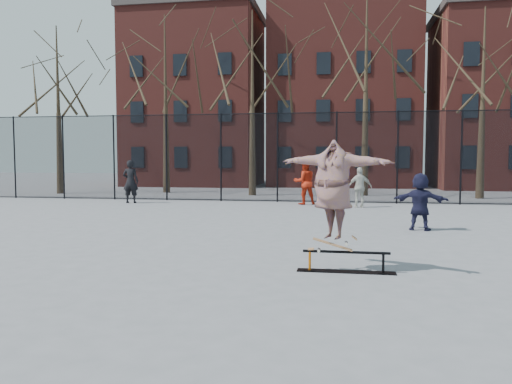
% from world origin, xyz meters
% --- Properties ---
extents(ground, '(100.00, 100.00, 0.00)m').
position_xyz_m(ground, '(0.00, 0.00, 0.00)').
color(ground, slate).
extents(skate_rail, '(1.71, 0.26, 0.38)m').
position_xyz_m(skate_rail, '(1.49, -0.43, 0.15)').
color(skate_rail, black).
rests_on(skate_rail, ground).
extents(skateboard, '(0.77, 0.18, 0.09)m').
position_xyz_m(skateboard, '(1.26, -0.43, 0.42)').
color(skateboard, '#94603B').
rests_on(skateboard, skate_rail).
extents(skater, '(2.17, 1.41, 1.72)m').
position_xyz_m(skater, '(1.26, -0.43, 1.33)').
color(skater, '#503E9B').
rests_on(skater, skateboard).
extents(bystander_black, '(0.72, 0.50, 1.89)m').
position_xyz_m(bystander_black, '(-7.69, 11.41, 0.95)').
color(bystander_black, black).
rests_on(bystander_black, ground).
extents(bystander_red, '(1.12, 1.00, 1.92)m').
position_xyz_m(bystander_red, '(-0.11, 11.99, 0.96)').
color(bystander_red, red).
rests_on(bystander_red, ground).
extents(bystander_white, '(0.99, 0.52, 1.61)m').
position_xyz_m(bystander_white, '(2.16, 11.11, 0.81)').
color(bystander_white, beige).
rests_on(bystander_white, ground).
extents(bystander_navy, '(1.54, 0.82, 1.58)m').
position_xyz_m(bystander_navy, '(3.55, 5.00, 0.79)').
color(bystander_navy, '#1A1A35').
rests_on(bystander_navy, ground).
extents(fence, '(34.03, 0.07, 4.00)m').
position_xyz_m(fence, '(-0.01, 13.00, 2.05)').
color(fence, black).
rests_on(fence, ground).
extents(tree_row, '(33.66, 7.46, 10.67)m').
position_xyz_m(tree_row, '(-0.25, 17.15, 7.36)').
color(tree_row, black).
rests_on(tree_row, ground).
extents(rowhouses, '(29.00, 7.00, 13.00)m').
position_xyz_m(rowhouses, '(0.72, 26.00, 6.06)').
color(rowhouses, maroon).
rests_on(rowhouses, ground).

